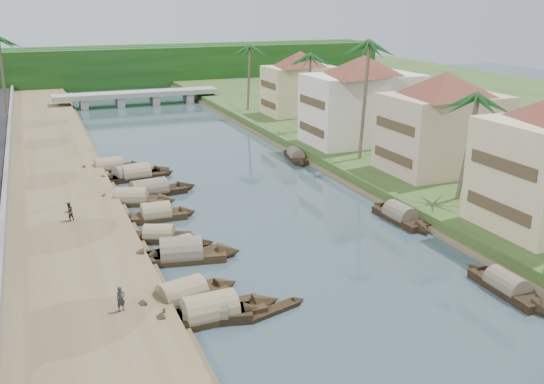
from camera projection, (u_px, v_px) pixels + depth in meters
name	position (u px, v px, depth m)	size (l,w,h in m)	color
ground	(321.00, 266.00, 41.48)	(220.00, 220.00, 0.00)	#32454C
left_bank	(58.00, 202.00, 53.39)	(10.00, 180.00, 0.80)	brown
right_bank	(397.00, 162.00, 65.73)	(16.00, 180.00, 1.20)	#2E451B
retaining_wall	(5.00, 197.00, 51.62)	(0.40, 180.00, 1.10)	slate
treeline	(114.00, 66.00, 128.79)	(120.00, 14.00, 8.00)	#11360E
bridge	(137.00, 95.00, 104.69)	(28.00, 4.00, 2.40)	gray
building_mid	(443.00, 121.00, 59.10)	(14.11, 14.11, 9.70)	#CEA991
building_far	(362.00, 99.00, 71.06)	(15.59, 15.59, 10.20)	white
building_distant	(300.00, 82.00, 89.27)	(12.62, 12.62, 9.20)	beige
sampan_2	(210.00, 313.00, 34.41)	(9.00, 2.29, 2.34)	black
sampan_3	(205.00, 314.00, 34.32)	(7.59, 3.11, 2.03)	black
sampan_4	(182.00, 298.00, 36.18)	(8.22, 3.73, 2.28)	black
sampan_5	(178.00, 250.00, 43.05)	(6.30, 3.15, 2.00)	black
sampan_6	(181.00, 254.00, 42.32)	(8.80, 3.50, 2.52)	black
sampan_7	(159.00, 236.00, 45.67)	(6.50, 3.81, 1.80)	black
sampan_8	(156.00, 215.00, 50.14)	(6.96, 1.98, 2.16)	black
sampan_9	(149.00, 192.00, 56.27)	(9.73, 3.15, 2.39)	black
sampan_10	(132.00, 200.00, 54.02)	(8.14, 4.42, 2.22)	black
sampan_11	(136.00, 175.00, 61.51)	(8.29, 2.54, 2.33)	black
sampan_12	(131.00, 175.00, 61.65)	(9.56, 4.50, 2.25)	black
sampan_13	(109.00, 168.00, 64.30)	(8.30, 2.15, 2.25)	black
sampan_14	(507.00, 287.00, 37.54)	(1.74, 7.77, 1.92)	black
sampan_15	(400.00, 216.00, 49.82)	(2.08, 8.05, 2.15)	black
sampan_16	(296.00, 156.00, 69.10)	(2.74, 7.70, 1.90)	black
canoe_1	(273.00, 311.00, 35.27)	(4.93, 2.19, 0.79)	black
canoe_2	(157.00, 190.00, 57.80)	(5.00, 1.72, 0.72)	black
palm_1	(469.00, 99.00, 49.32)	(3.20, 3.20, 10.26)	brown
palm_2	(366.00, 46.00, 61.46)	(3.20, 3.20, 13.67)	brown
palm_3	(309.00, 57.00, 76.22)	(3.20, 3.20, 11.18)	brown
palm_7	(248.00, 48.00, 91.08)	(3.20, 3.20, 11.13)	brown
tree_6	(389.00, 94.00, 74.82)	(3.98, 3.98, 6.87)	#463728
person_near	(121.00, 299.00, 33.64)	(0.54, 0.35, 1.47)	#2C2B33
person_far	(69.00, 212.00, 47.52)	(0.73, 0.57, 1.50)	#2E2C20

